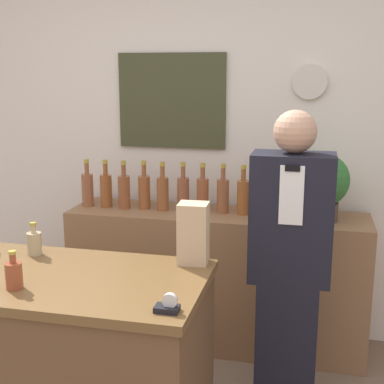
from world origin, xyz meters
name	(u,v)px	position (x,y,z in m)	size (l,w,h in m)	color
back_wall	(207,137)	(0.00, 2.00, 1.35)	(5.20, 0.09, 2.70)	silver
back_shelf	(216,279)	(0.12, 1.71, 0.45)	(1.92, 0.46, 0.90)	#8E6642
display_counter	(50,370)	(-0.40, 0.43, 0.47)	(1.41, 0.69, 0.93)	brown
shopkeeper	(289,269)	(0.62, 1.07, 0.80)	(0.41, 0.26, 1.61)	black
potted_plant	(322,184)	(0.77, 1.69, 1.13)	(0.32, 0.32, 0.41)	#4C3D2D
paper_bag	(193,233)	(0.20, 0.71, 1.07)	(0.14, 0.12, 0.28)	tan
tape_dispenser	(168,306)	(0.22, 0.19, 0.95)	(0.09, 0.06, 0.07)	black
counter_bottle_3	(34,243)	(-0.57, 0.65, 0.99)	(0.07, 0.07, 0.16)	tan
counter_bottle_4	(14,274)	(-0.44, 0.26, 0.99)	(0.07, 0.07, 0.16)	brown
shelf_bottle_0	(88,189)	(-0.76, 1.70, 1.02)	(0.08, 0.08, 0.32)	brown
shelf_bottle_1	(106,189)	(-0.63, 1.70, 1.02)	(0.08, 0.08, 0.32)	brown
shelf_bottle_2	(124,191)	(-0.50, 1.70, 1.02)	(0.08, 0.08, 0.32)	brown
shelf_bottle_3	(144,191)	(-0.37, 1.72, 1.02)	(0.08, 0.08, 0.32)	brown
shelf_bottle_4	(163,192)	(-0.24, 1.70, 1.02)	(0.08, 0.08, 0.32)	brown
shelf_bottle_5	(183,192)	(-0.10, 1.73, 1.02)	(0.08, 0.08, 0.32)	brown
shelf_bottle_6	(203,194)	(0.03, 1.72, 1.02)	(0.08, 0.08, 0.32)	brown
shelf_bottle_7	(223,195)	(0.16, 1.73, 1.02)	(0.08, 0.08, 0.32)	brown
shelf_bottle_8	(243,196)	(0.29, 1.72, 1.02)	(0.08, 0.08, 0.32)	brown
shelf_bottle_9	(264,197)	(0.42, 1.71, 1.02)	(0.08, 0.08, 0.32)	brown
shelf_bottle_10	(285,198)	(0.55, 1.72, 1.02)	(0.08, 0.08, 0.32)	brown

